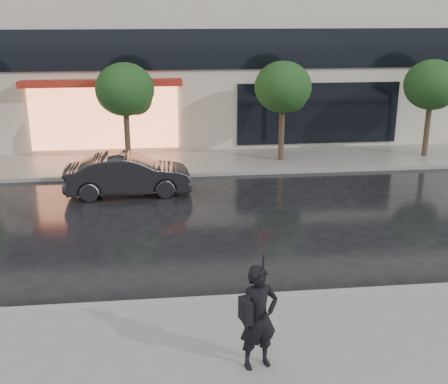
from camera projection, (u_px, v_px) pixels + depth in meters
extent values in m
plane|color=black|center=(242.00, 280.00, 12.66)|extent=(120.00, 120.00, 0.00)
cube|color=slate|center=(270.00, 364.00, 9.58)|extent=(60.00, 4.50, 0.12)
cube|color=slate|center=(205.00, 162.00, 22.33)|extent=(60.00, 3.50, 0.12)
cube|color=gray|center=(249.00, 299.00, 11.70)|extent=(60.00, 0.25, 0.14)
cube|color=gray|center=(209.00, 174.00, 20.67)|extent=(60.00, 0.25, 0.14)
cube|color=black|center=(201.00, 49.00, 22.61)|extent=(28.00, 0.12, 1.60)
cube|color=#FF8C59|center=(105.00, 118.00, 23.00)|extent=(6.00, 0.10, 2.60)
cube|color=maroon|center=(101.00, 83.00, 22.24)|extent=(6.40, 0.70, 0.25)
cube|color=black|center=(318.00, 113.00, 23.99)|extent=(7.00, 0.10, 2.60)
cylinder|color=#33261C|center=(127.00, 139.00, 21.45)|extent=(0.22, 0.22, 2.20)
ellipsoid|color=#173314|center=(125.00, 89.00, 20.86)|extent=(2.20, 2.20, 1.98)
sphere|color=#173314|center=(136.00, 99.00, 21.22)|extent=(1.20, 1.20, 1.20)
cylinder|color=#33261C|center=(281.00, 136.00, 22.10)|extent=(0.22, 0.22, 2.20)
ellipsoid|color=#173314|center=(283.00, 87.00, 21.51)|extent=(2.20, 2.20, 1.98)
sphere|color=#173314|center=(292.00, 97.00, 21.86)|extent=(1.20, 1.20, 1.20)
cylinder|color=#33261C|center=(427.00, 132.00, 22.74)|extent=(0.22, 0.22, 2.20)
ellipsoid|color=#173314|center=(432.00, 85.00, 22.15)|extent=(2.20, 2.20, 1.98)
sphere|color=#173314|center=(438.00, 94.00, 22.51)|extent=(1.20, 1.20, 1.20)
imported|color=black|center=(128.00, 175.00, 18.40)|extent=(4.16, 1.63, 1.35)
imported|color=black|center=(259.00, 318.00, 9.17)|extent=(0.75, 0.60, 1.81)
imported|color=#3A0A17|center=(264.00, 253.00, 8.84)|extent=(1.11, 1.12, 0.82)
cylinder|color=black|center=(263.00, 280.00, 8.99)|extent=(0.02, 0.02, 0.91)
cube|color=black|center=(246.00, 311.00, 8.96)|extent=(0.21, 0.36, 0.39)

